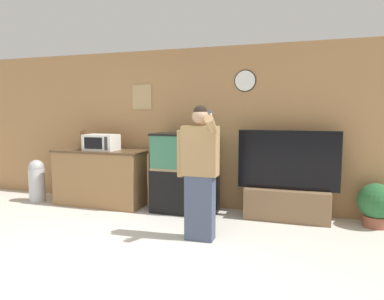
{
  "coord_description": "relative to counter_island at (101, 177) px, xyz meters",
  "views": [
    {
      "loc": [
        1.76,
        -2.83,
        1.56
      ],
      "look_at": [
        0.33,
        1.62,
        1.05
      ],
      "focal_mm": 32.0,
      "sensor_mm": 36.0,
      "label": 1
    }
  ],
  "objects": [
    {
      "name": "knife_block",
      "position": [
        -0.32,
        -0.0,
        0.6
      ],
      "size": [
        0.14,
        0.1,
        0.35
      ],
      "color": "olive",
      "rests_on": "counter_island"
    },
    {
      "name": "aquarium_on_stand",
      "position": [
        1.5,
        0.01,
        0.15
      ],
      "size": [
        1.02,
        0.48,
        1.24
      ],
      "color": "black",
      "rests_on": "ground_plane"
    },
    {
      "name": "trash_bin",
      "position": [
        -1.19,
        -0.16,
        -0.09
      ],
      "size": [
        0.27,
        0.27,
        0.74
      ],
      "color": "#B7B7BC",
      "rests_on": "ground_plane"
    },
    {
      "name": "potted_plant",
      "position": [
        4.22,
        0.14,
        -0.14
      ],
      "size": [
        0.49,
        0.49,
        0.61
      ],
      "color": "brown",
      "rests_on": "ground_plane"
    },
    {
      "name": "tv_on_stand",
      "position": [
        3.04,
        0.1,
        -0.09
      ],
      "size": [
        1.45,
        0.4,
        1.31
      ],
      "color": "brown",
      "rests_on": "ground_plane"
    },
    {
      "name": "counter_island",
      "position": [
        0.0,
        0.0,
        0.0
      ],
      "size": [
        1.56,
        0.62,
        0.94
      ],
      "color": "olive",
      "rests_on": "ground_plane"
    },
    {
      "name": "wall_back_paneled",
      "position": [
        1.46,
        0.44,
        0.83
      ],
      "size": [
        10.0,
        0.08,
        2.6
      ],
      "color": "#A87A4C",
      "rests_on": "ground_plane"
    },
    {
      "name": "person_standing",
      "position": [
        2.05,
        -1.04,
        0.39
      ],
      "size": [
        0.52,
        0.39,
        1.65
      ],
      "color": "#424C66",
      "rests_on": "ground_plane"
    },
    {
      "name": "ground_plane",
      "position": [
        1.46,
        -2.14,
        -0.47
      ],
      "size": [
        18.0,
        18.0,
        0.0
      ],
      "primitive_type": "plane",
      "color": "beige"
    },
    {
      "name": "microwave",
      "position": [
        0.06,
        -0.05,
        0.6
      ],
      "size": [
        0.53,
        0.35,
        0.27
      ],
      "color": "white",
      "rests_on": "counter_island"
    }
  ]
}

